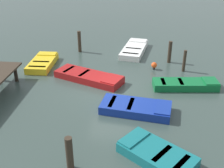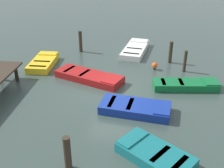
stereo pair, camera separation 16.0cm
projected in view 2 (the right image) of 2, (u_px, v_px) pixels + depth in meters
name	position (u px, v px, depth m)	size (l,w,h in m)	color
ground_plane	(112.00, 90.00, 15.00)	(80.00, 80.00, 0.00)	#33423D
rowboat_green	(186.00, 85.00, 15.06)	(1.48, 3.58, 0.46)	#0F602D
rowboat_teal	(155.00, 155.00, 10.07)	(2.75, 3.05, 0.46)	#14666B
rowboat_red	(90.00, 77.00, 15.97)	(2.73, 4.23, 0.46)	maroon
rowboat_white	(135.00, 49.00, 20.13)	(3.96, 1.99, 0.46)	silver
rowboat_blue	(136.00, 108.00, 12.95)	(1.84, 3.40, 0.46)	navy
rowboat_yellow	(43.00, 62.00, 17.90)	(2.93, 1.47, 0.46)	gold
mooring_piling_far_left	(185.00, 61.00, 16.85)	(0.19, 0.19, 1.36)	#33281E
mooring_piling_near_left	(67.00, 153.00, 9.47)	(0.26, 0.26, 1.33)	#33281E
mooring_piling_far_right	(80.00, 41.00, 19.98)	(0.25, 0.25, 1.53)	#33281E
mooring_piling_mid_left	(171.00, 52.00, 18.11)	(0.24, 0.24, 1.45)	#33281E
marker_buoy	(155.00, 65.00, 17.27)	(0.36, 0.36, 0.48)	#262626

